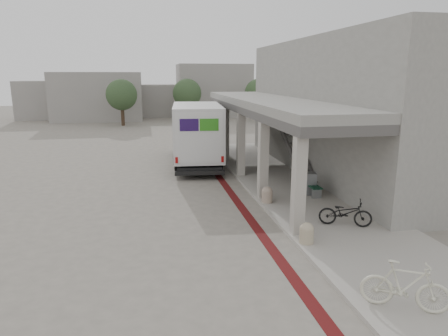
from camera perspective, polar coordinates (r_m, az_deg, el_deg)
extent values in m
plane|color=slate|center=(16.19, -1.20, -5.55)|extent=(120.00, 120.00, 0.00)
cube|color=#4F0F10|center=(18.24, 0.83, -3.36)|extent=(0.35, 40.00, 0.01)
cube|color=#9E978D|center=(17.27, 12.03, -4.42)|extent=(4.40, 28.00, 0.12)
cube|color=gray|center=(22.06, 16.00, 8.26)|extent=(4.30, 17.00, 7.00)
cube|color=#4E4C49|center=(20.64, 6.57, 8.37)|extent=(3.40, 16.90, 0.35)
cube|color=gray|center=(20.62, 6.59, 9.34)|extent=(3.40, 16.90, 0.35)
cube|color=gray|center=(49.47, -17.54, 9.73)|extent=(10.00, 6.00, 5.50)
cube|color=gray|center=(53.23, -9.42, 9.55)|extent=(8.00, 6.00, 4.00)
cube|color=gray|center=(51.87, -1.51, 11.01)|extent=(9.00, 6.00, 6.50)
cube|color=gray|center=(53.43, -23.64, 8.92)|extent=(7.00, 5.00, 4.50)
cylinder|color=#38281C|center=(43.36, -14.28, 7.47)|extent=(0.36, 0.36, 2.40)
sphere|color=#283E24|center=(43.23, -14.43, 10.11)|extent=(3.20, 3.20, 3.20)
cylinder|color=#38281C|center=(45.52, -5.24, 8.07)|extent=(0.36, 0.36, 2.40)
sphere|color=#283E24|center=(45.39, -5.29, 10.59)|extent=(3.20, 3.20, 3.20)
cylinder|color=#38281C|center=(46.05, 4.94, 8.14)|extent=(0.36, 0.36, 2.40)
sphere|color=#283E24|center=(45.92, 4.99, 10.62)|extent=(3.20, 3.20, 3.20)
cube|color=black|center=(23.97, -3.86, 1.69)|extent=(3.00, 7.85, 0.33)
cube|color=silver|center=(22.71, -3.83, 5.40)|extent=(3.14, 5.92, 2.85)
cube|color=silver|center=(26.48, -4.12, 6.14)|extent=(2.81, 2.32, 2.52)
cube|color=silver|center=(27.75, -4.16, 4.52)|extent=(2.46, 0.88, 0.88)
cube|color=black|center=(27.29, -4.20, 7.62)|extent=(2.45, 0.75, 1.15)
cube|color=black|center=(20.13, -3.46, -0.68)|extent=(2.54, 0.50, 0.20)
cube|color=#26104B|center=(23.41, -7.18, 6.78)|extent=(0.16, 1.53, 0.82)
cube|color=#2D821C|center=(21.78, -7.27, 6.30)|extent=(0.16, 1.53, 0.82)
cube|color=#26104B|center=(19.76, -5.00, 6.14)|extent=(0.93, 0.12, 0.60)
cube|color=#2D821C|center=(19.80, -2.13, 6.20)|extent=(0.93, 0.12, 0.60)
cylinder|color=black|center=(26.75, -6.54, 2.96)|extent=(0.40, 1.01, 0.99)
cylinder|color=black|center=(26.82, -1.61, 3.06)|extent=(0.40, 1.01, 0.99)
cylinder|color=black|center=(21.80, -6.68, 0.62)|extent=(0.40, 1.01, 0.99)
cylinder|color=black|center=(21.88, -0.64, 0.76)|extent=(0.40, 1.01, 0.99)
cube|color=gray|center=(17.27, 13.10, -3.56)|extent=(0.41, 0.09, 0.41)
cube|color=gray|center=(18.70, 11.06, -2.17)|extent=(0.41, 0.09, 0.41)
cube|color=#123625|center=(17.86, 11.62, -2.16)|extent=(0.13, 1.96, 0.05)
cube|color=#123625|center=(17.92, 12.07, -2.13)|extent=(0.13, 1.96, 0.05)
cube|color=#123625|center=(17.98, 12.52, -2.11)|extent=(0.13, 1.96, 0.05)
cylinder|color=tan|center=(12.75, 11.70, -9.50)|extent=(0.44, 0.44, 0.44)
sphere|color=tan|center=(12.67, 11.75, -8.58)|extent=(0.44, 0.44, 0.44)
cylinder|color=gray|center=(16.40, 6.17, -4.13)|extent=(0.44, 0.44, 0.44)
sphere|color=gray|center=(16.34, 6.19, -3.39)|extent=(0.44, 0.44, 0.44)
cube|color=slate|center=(17.77, 12.26, -2.15)|extent=(0.53, 0.64, 0.94)
imported|color=black|center=(14.37, 16.94, -6.13)|extent=(1.87, 1.30, 0.93)
imported|color=beige|center=(9.94, 24.49, -15.06)|extent=(1.90, 1.40, 1.13)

